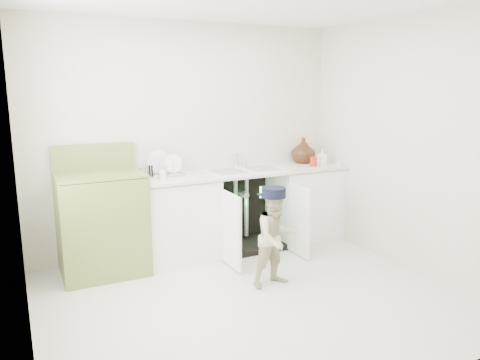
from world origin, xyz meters
The scene contains 5 objects.
ground centered at (0.00, 0.00, 0.00)m, with size 3.50×3.50×0.00m, color beige.
room_shell centered at (0.00, 0.00, 1.25)m, with size 6.00×5.50×1.26m.
counter_run centered at (0.57, 1.21, 0.47)m, with size 2.44×1.02×1.21m.
avocado_stove centered at (-1.03, 1.18, 0.52)m, with size 0.81×0.65×1.25m.
repair_worker centered at (0.35, 0.17, 0.47)m, with size 0.50×0.89×0.93m.
Camera 1 is at (-1.76, -3.36, 1.84)m, focal length 35.00 mm.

